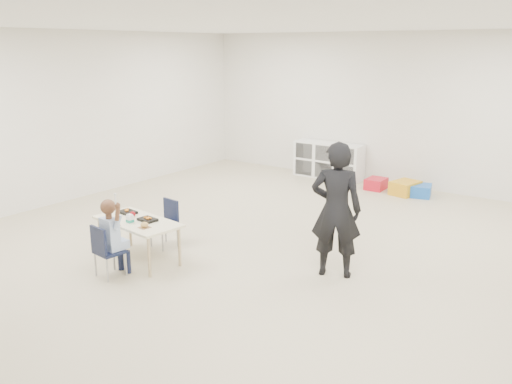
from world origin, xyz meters
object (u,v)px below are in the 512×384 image
Objects in this scene: cubby_shelf at (328,160)px; adult at (336,210)px; chair_near at (110,251)px; child at (109,236)px; table at (139,240)px.

adult is at bearing -60.88° from cubby_shelf.
child is (0.00, 0.00, 0.18)m from chair_near.
child is at bearing 14.86° from adult.
adult reaches higher than child.
adult is at bearing 31.97° from table.
cubby_shelf is 4.81m from adult.
table is 5.19m from cubby_shelf.
chair_near is at bearing -87.08° from cubby_shelf.
child reaches higher than table.
child is 5.71m from cubby_shelf.
chair_near is 5.71m from cubby_shelf.
table is at bearing -87.78° from cubby_shelf.
adult reaches higher than table.
chair_near is at bearing -73.29° from table.
table is 0.52m from chair_near.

